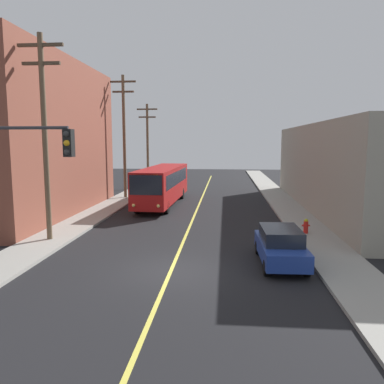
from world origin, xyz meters
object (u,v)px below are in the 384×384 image
(parked_car_blue, at_px, (281,245))
(city_bus, at_px, (163,184))
(utility_pole_near, at_px, (44,129))
(utility_pole_far, at_px, (148,141))
(utility_pole_mid, at_px, (124,132))
(fire_hydrant, at_px, (306,226))
(traffic_signal_left_corner, at_px, (18,170))

(parked_car_blue, bearing_deg, city_bus, 116.60)
(utility_pole_near, relative_size, utility_pole_far, 1.12)
(utility_pole_mid, xyz_separation_m, fire_hydrant, (14.04, -13.25, -5.72))
(city_bus, height_order, parked_car_blue, city_bus)
(utility_pole_far, bearing_deg, utility_pole_near, -90.71)
(traffic_signal_left_corner, distance_m, fire_hydrant, 15.31)
(utility_pole_far, bearing_deg, fire_hydrant, -58.52)
(fire_hydrant, bearing_deg, traffic_signal_left_corner, -145.65)
(utility_pole_mid, relative_size, fire_hydrant, 13.40)
(utility_pole_far, height_order, fire_hydrant, utility_pole_far)
(city_bus, relative_size, utility_pole_mid, 1.09)
(utility_pole_near, xyz_separation_m, utility_pole_far, (0.31, 24.94, -0.58))
(traffic_signal_left_corner, height_order, fire_hydrant, traffic_signal_left_corner)
(traffic_signal_left_corner, bearing_deg, parked_car_blue, 16.80)
(city_bus, height_order, utility_pole_far, utility_pole_far)
(fire_hydrant, bearing_deg, city_bus, 134.39)
(utility_pole_mid, xyz_separation_m, traffic_signal_left_corner, (1.78, -21.63, -2.00))
(parked_car_blue, relative_size, utility_pole_near, 0.42)
(traffic_signal_left_corner, bearing_deg, utility_pole_far, 92.73)
(city_bus, relative_size, utility_pole_far, 1.28)
(city_bus, height_order, fire_hydrant, city_bus)
(utility_pole_far, relative_size, fire_hydrant, 11.37)
(city_bus, distance_m, fire_hydrant, 14.27)
(parked_car_blue, bearing_deg, utility_pole_near, 166.62)
(utility_pole_far, xyz_separation_m, traffic_signal_left_corner, (1.47, -30.81, -1.11))
(utility_pole_mid, distance_m, traffic_signal_left_corner, 21.79)
(parked_car_blue, xyz_separation_m, fire_hydrant, (2.19, 5.34, -0.26))
(utility_pole_mid, height_order, fire_hydrant, utility_pole_mid)
(city_bus, bearing_deg, utility_pole_far, 107.15)
(city_bus, xyz_separation_m, parked_car_blue, (7.76, -15.50, -0.98))
(utility_pole_near, bearing_deg, city_bus, 72.12)
(city_bus, bearing_deg, traffic_signal_left_corner, -97.11)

